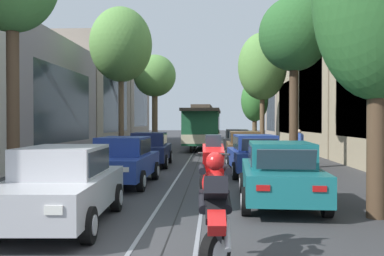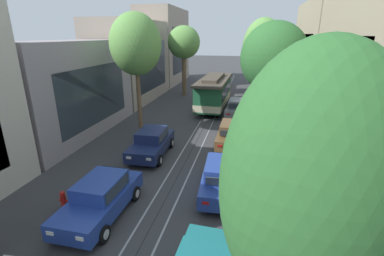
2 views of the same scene
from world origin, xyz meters
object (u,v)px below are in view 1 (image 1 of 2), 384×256
at_px(parked_car_navy_mid_left, 149,149).
at_px(street_tree_kerb_right_near, 377,0).
at_px(parked_car_blue_second_right, 254,155).
at_px(street_tree_kerb_left_mid, 155,77).
at_px(parked_car_brown_mid_right, 244,146).
at_px(pedestrian_on_left_pavement, 299,142).
at_px(parked_car_silver_near_left, 62,185).
at_px(street_tree_kerb_right_second, 294,36).
at_px(street_tree_kerb_right_fourth, 255,101).
at_px(cable_car_trolley, 203,128).
at_px(parked_car_grey_fourth_right, 237,140).
at_px(fire_hydrant, 71,171).
at_px(parked_car_blue_second_left, 123,161).
at_px(street_tree_kerb_right_mid, 262,67).
at_px(parked_car_teal_near_right, 280,173).
at_px(street_tree_kerb_left_second, 121,45).
at_px(motorcycle_with_rider, 214,197).

height_order(parked_car_navy_mid_left, street_tree_kerb_right_near, street_tree_kerb_right_near).
relative_size(parked_car_blue_second_right, street_tree_kerb_left_mid, 0.55).
distance_m(parked_car_brown_mid_right, pedestrian_on_left_pavement, 4.35).
height_order(street_tree_kerb_left_mid, street_tree_kerb_right_near, street_tree_kerb_left_mid).
bearing_deg(street_tree_kerb_left_mid, street_tree_kerb_right_near, -72.79).
relative_size(parked_car_silver_near_left, parked_car_blue_second_right, 1.00).
distance_m(parked_car_brown_mid_right, street_tree_kerb_right_second, 6.47).
bearing_deg(parked_car_silver_near_left, street_tree_kerb_right_fourth, 77.75).
bearing_deg(cable_car_trolley, pedestrian_on_left_pavement, -47.06).
relative_size(parked_car_grey_fourth_right, fire_hydrant, 5.26).
relative_size(parked_car_silver_near_left, parked_car_navy_mid_left, 1.01).
distance_m(parked_car_blue_second_left, street_tree_kerb_right_second, 9.74).
relative_size(parked_car_blue_second_left, street_tree_kerb_right_fourth, 0.72).
height_order(parked_car_silver_near_left, street_tree_kerb_right_near, street_tree_kerb_right_near).
relative_size(parked_car_blue_second_left, street_tree_kerb_left_mid, 0.55).
xyz_separation_m(street_tree_kerb_left_mid, street_tree_kerb_right_mid, (8.65, -7.34, -0.11)).
height_order(parked_car_silver_near_left, fire_hydrant, parked_car_silver_near_left).
bearing_deg(cable_car_trolley, street_tree_kerb_right_fourth, 62.39).
distance_m(parked_car_grey_fourth_right, street_tree_kerb_right_mid, 5.53).
bearing_deg(parked_car_navy_mid_left, street_tree_kerb_right_fourth, 71.31).
height_order(parked_car_navy_mid_left, street_tree_kerb_left_mid, street_tree_kerb_left_mid).
bearing_deg(cable_car_trolley, parked_car_silver_near_left, -95.61).
bearing_deg(parked_car_blue_second_left, parked_car_brown_mid_right, 61.64).
distance_m(parked_car_teal_near_right, street_tree_kerb_left_second, 15.49).
xyz_separation_m(parked_car_teal_near_right, parked_car_grey_fourth_right, (-0.04, 18.77, 0.00)).
bearing_deg(fire_hydrant, parked_car_brown_mid_right, 53.15).
bearing_deg(street_tree_kerb_left_mid, parked_car_blue_second_right, -71.93).
height_order(street_tree_kerb_right_near, fire_hydrant, street_tree_kerb_right_near).
distance_m(parked_car_silver_near_left, parked_car_blue_second_left, 5.53).
height_order(parked_car_silver_near_left, parked_car_teal_near_right, same).
bearing_deg(parked_car_blue_second_left, street_tree_kerb_right_fourth, 75.43).
xyz_separation_m(street_tree_kerb_right_second, street_tree_kerb_right_mid, (-0.12, 11.19, 0.09)).
xyz_separation_m(parked_car_grey_fourth_right, fire_hydrant, (-6.41, -15.47, -0.38)).
height_order(street_tree_kerb_left_second, street_tree_kerb_left_mid, street_tree_kerb_left_second).
relative_size(motorcycle_with_rider, fire_hydrant, 2.25).
distance_m(street_tree_kerb_right_second, cable_car_trolley, 13.88).
distance_m(parked_car_silver_near_left, street_tree_kerb_left_second, 16.15).
xyz_separation_m(parked_car_teal_near_right, parked_car_blue_second_right, (-0.07, 5.98, 0.00)).
bearing_deg(parked_car_blue_second_left, cable_car_trolley, 82.85).
xyz_separation_m(parked_car_blue_second_right, fire_hydrant, (-6.39, -2.68, -0.38)).
xyz_separation_m(parked_car_blue_second_left, street_tree_kerb_right_fourth, (6.90, 26.55, 3.25)).
bearing_deg(pedestrian_on_left_pavement, parked_car_silver_near_left, -115.68).
bearing_deg(motorcycle_with_rider, street_tree_kerb_right_mid, 81.92).
bearing_deg(street_tree_kerb_right_fourth, parked_car_blue_second_left, -104.57).
xyz_separation_m(parked_car_silver_near_left, parked_car_blue_second_right, (4.68, 8.25, 0.00)).
bearing_deg(cable_car_trolley, street_tree_kerb_right_near, -78.94).
bearing_deg(parked_car_grey_fourth_right, parked_car_blue_second_right, -90.10).
relative_size(street_tree_kerb_left_second, cable_car_trolley, 0.92).
distance_m(parked_car_brown_mid_right, cable_car_trolley, 9.34).
relative_size(parked_car_blue_second_left, motorcycle_with_rider, 2.32).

